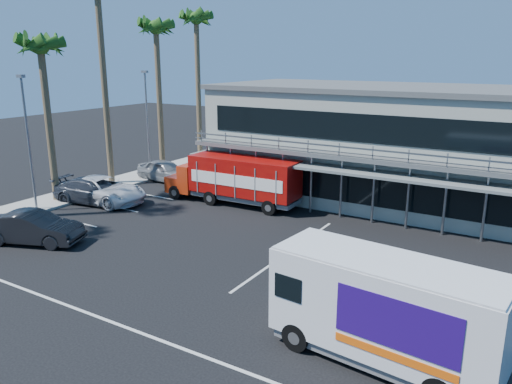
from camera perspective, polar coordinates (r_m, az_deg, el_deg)
The scene contains 14 objects.
ground at distance 22.71m, azimuth -4.38°, elevation -8.36°, with size 120.00×120.00×0.00m, color black.
building at distance 33.54m, azimuth 14.90°, elevation 5.42°, with size 22.40×12.00×7.30m.
curb_strip at distance 36.66m, azimuth -18.18°, elevation 0.25°, with size 3.00×32.00×0.16m, color #A5A399.
palm_c at distance 33.61m, azimuth -23.35°, elevation 14.27°, with size 2.80×2.80×10.75m.
palm_e at distance 40.23m, azimuth -11.33°, elevation 17.08°, with size 2.80×2.80×12.25m.
palm_f at distance 44.75m, azimuth -6.82°, elevation 18.19°, with size 2.80×2.80×13.25m.
light_pole_near at distance 32.21m, azimuth -24.61°, elevation 5.69°, with size 0.50×0.25×8.09m.
light_pole_far at distance 38.66m, azimuth -12.32°, elevation 8.09°, with size 0.50×0.25×8.09m.
red_truck at distance 31.31m, azimuth -2.35°, elevation 1.55°, with size 9.13×2.47×3.05m.
white_van at distance 15.75m, azimuth 14.49°, elevation -12.89°, with size 7.05×3.03×3.34m.
parked_car_b at distance 27.31m, azimuth -24.12°, elevation -3.77°, with size 1.71×4.89×1.61m, color black.
parked_car_c at distance 33.37m, azimuth -17.13°, elevation 0.23°, with size 2.74×5.94×1.65m, color silver.
parked_car_d at distance 33.38m, azimuth -18.04°, elevation 0.09°, with size 2.21×5.43×1.58m, color #2B2F39.
parked_car_e at distance 38.00m, azimuth -10.34°, elevation 2.40°, with size 1.89×4.69×1.60m, color gray.
Camera 1 is at (12.22, -16.86, 9.06)m, focal length 35.00 mm.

